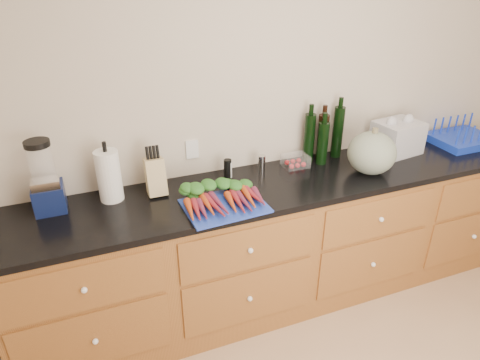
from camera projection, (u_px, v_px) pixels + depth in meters
name	position (u px, v px, depth m)	size (l,w,h in m)	color
wall_back	(277.00, 110.00, 2.83)	(4.10, 0.05, 2.60)	beige
cabinets	(293.00, 242.00, 2.95)	(3.60, 0.64, 0.90)	brown
countertop	(296.00, 182.00, 2.74)	(3.64, 0.62, 0.04)	black
cutting_board	(225.00, 206.00, 2.42)	(0.45, 0.34, 0.01)	#203CAF
carrots	(222.00, 197.00, 2.44)	(0.45, 0.33, 0.06)	#C04216
squash	(372.00, 153.00, 2.75)	(0.31, 0.31, 0.28)	slate
blender_appliance	(45.00, 181.00, 2.31)	(0.16, 0.16, 0.42)	#0E1843
paper_towel	(109.00, 176.00, 2.43)	(0.14, 0.14, 0.30)	white
knife_block	(155.00, 177.00, 2.52)	(0.11, 0.11, 0.22)	tan
grinder_salt	(228.00, 170.00, 2.73)	(0.05, 0.05, 0.10)	silver
grinder_pepper	(228.00, 169.00, 2.72)	(0.05, 0.05, 0.12)	black
canister_chrome	(262.00, 164.00, 2.80)	(0.05, 0.05, 0.11)	silver
tomato_box	(295.00, 161.00, 2.88)	(0.17, 0.13, 0.08)	white
bottles	(323.00, 137.00, 2.93)	(0.30, 0.15, 0.36)	black
grocery_bag	(397.00, 137.00, 3.06)	(0.31, 0.25, 0.23)	silver
dish_rack	(462.00, 138.00, 3.25)	(0.45, 0.36, 0.18)	#1534BC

